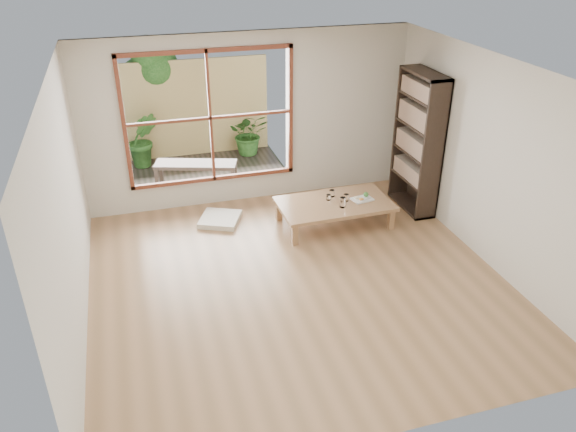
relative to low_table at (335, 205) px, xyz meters
name	(u,v)px	position (x,y,z in m)	size (l,w,h in m)	color
ground	(297,280)	(-0.95, -1.24, -0.31)	(5.00, 5.00, 0.00)	#AB7F55
low_table	(335,205)	(0.00, 0.00, 0.00)	(1.65, 0.95, 0.36)	#9A714A
floor_cushion	(220,219)	(-1.60, 0.55, -0.27)	(0.55, 0.55, 0.08)	white
bookshelf	(418,143)	(1.36, 0.21, 0.74)	(0.34, 0.95, 2.10)	black
glass_tall	(343,202)	(0.05, -0.17, 0.12)	(0.08, 0.08, 0.15)	silver
glass_mid	(346,198)	(0.17, -0.01, 0.10)	(0.08, 0.08, 0.11)	silver
glass_short	(332,193)	(0.03, 0.20, 0.09)	(0.08, 0.08, 0.10)	silver
glass_small	(328,197)	(-0.06, 0.11, 0.08)	(0.07, 0.07, 0.08)	silver
food_tray	(363,198)	(0.43, -0.02, 0.06)	(0.33, 0.26, 0.09)	white
deck	(205,175)	(-1.55, 2.32, -0.31)	(2.80, 2.00, 0.05)	#342D26
garden_bench	(196,166)	(-1.75, 1.84, 0.07)	(1.39, 0.78, 0.42)	black
bamboo_fence	(193,109)	(-1.55, 3.32, 0.59)	(2.80, 0.06, 1.80)	tan
shrub_right	(249,133)	(-0.57, 3.03, 0.11)	(0.72, 0.62, 0.80)	#366625
shrub_left	(143,140)	(-2.51, 2.98, 0.21)	(0.55, 0.44, 0.99)	#366625
garden_tree	(149,68)	(-2.23, 3.62, 1.31)	(1.04, 0.85, 2.22)	#4C3D2D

